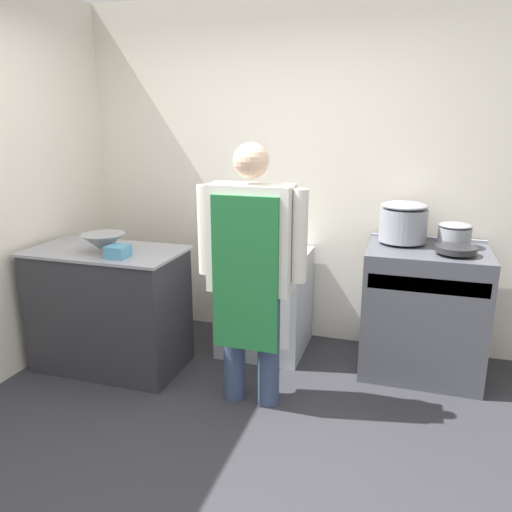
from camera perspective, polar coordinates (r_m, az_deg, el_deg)
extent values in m
plane|color=#2D2D33|center=(2.84, -8.45, -23.64)|extent=(14.00, 14.00, 0.00)
cube|color=silver|center=(4.07, 2.84, 9.25)|extent=(8.00, 0.05, 2.70)
cube|color=silver|center=(4.01, -24.62, 7.81)|extent=(0.05, 8.00, 2.70)
cube|color=#2D2D33|center=(3.82, -16.35, -5.93)|extent=(1.05, 0.58, 0.87)
cube|color=gray|center=(3.68, -16.87, 0.55)|extent=(1.10, 0.61, 0.02)
cube|color=#4C4F56|center=(3.77, 18.54, -6.02)|extent=(0.82, 0.63, 0.92)
cube|color=gray|center=(3.39, 19.01, -3.16)|extent=(0.75, 0.03, 0.10)
cube|color=gray|center=(3.92, 19.07, 1.94)|extent=(0.82, 0.03, 0.02)
cube|color=#A8ADB2|center=(3.95, 1.07, -5.18)|extent=(0.64, 0.63, 0.79)
cube|color=silver|center=(3.66, -0.29, -6.21)|extent=(0.55, 0.02, 0.55)
cylinder|color=#38476B|center=(3.27, -2.47, -9.98)|extent=(0.14, 0.14, 0.76)
cylinder|color=#38476B|center=(3.21, 1.45, -10.51)|extent=(0.14, 0.14, 0.76)
cube|color=silver|center=(3.00, -0.57, 2.02)|extent=(0.51, 0.22, 0.65)
cube|color=#1E6633|center=(2.94, -1.29, -2.24)|extent=(0.41, 0.02, 0.94)
cylinder|color=silver|center=(3.10, -5.85, 2.98)|extent=(0.09, 0.09, 0.56)
cylinder|color=silver|center=(2.92, 5.04, 2.24)|extent=(0.09, 0.09, 0.56)
sphere|color=beige|center=(2.93, -0.59, 10.84)|extent=(0.21, 0.21, 0.21)
cone|color=gray|center=(3.61, -17.02, 1.45)|extent=(0.30, 0.30, 0.13)
cube|color=teal|center=(3.44, -15.52, 0.49)|extent=(0.14, 0.14, 0.08)
cylinder|color=gray|center=(3.71, 16.46, 3.42)|extent=(0.33, 0.33, 0.23)
ellipsoid|color=gray|center=(3.68, 16.62, 5.54)|extent=(0.33, 0.33, 0.06)
cylinder|color=#262628|center=(3.53, 21.89, 0.73)|extent=(0.26, 0.26, 0.04)
cylinder|color=gray|center=(3.73, 21.73, 2.14)|extent=(0.22, 0.22, 0.12)
ellipsoid|color=gray|center=(3.72, 21.84, 3.27)|extent=(0.22, 0.22, 0.04)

